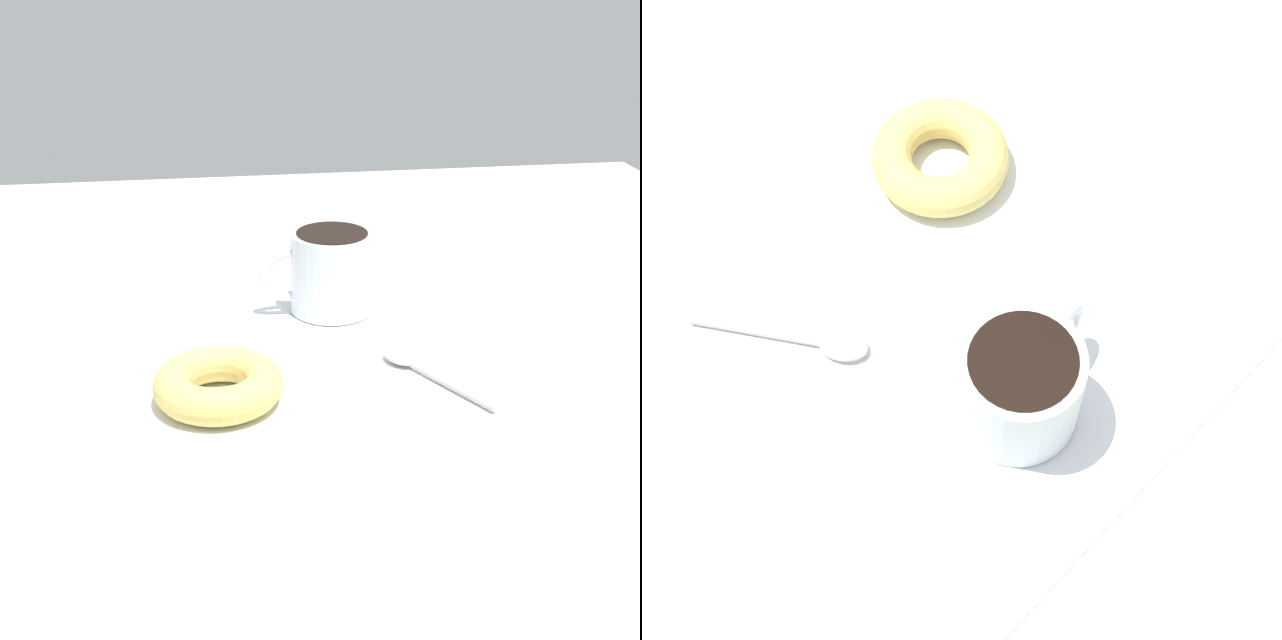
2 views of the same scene
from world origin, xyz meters
TOP-DOWN VIEW (x-y plane):
  - ground_plane at (0.00, 0.00)cm, footprint 120.00×120.00cm
  - napkin at (-0.95, -0.32)cm, footprint 36.22×36.22cm
  - coffee_cup at (5.96, -2.32)cm, footprint 8.35×11.55cm
  - donut at (-11.57, 9.67)cm, footprint 10.72×10.72cm
  - spoon at (-8.22, -7.71)cm, footprint 12.33×7.74cm

SIDE VIEW (x-z plane):
  - ground_plane at x=0.00cm, z-range -2.00..0.00cm
  - napkin at x=-0.95cm, z-range 0.00..0.30cm
  - spoon at x=-8.22cm, z-range 0.25..1.15cm
  - donut at x=-11.57cm, z-range 0.30..3.46cm
  - coffee_cup at x=5.96cm, z-range 0.44..8.69cm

